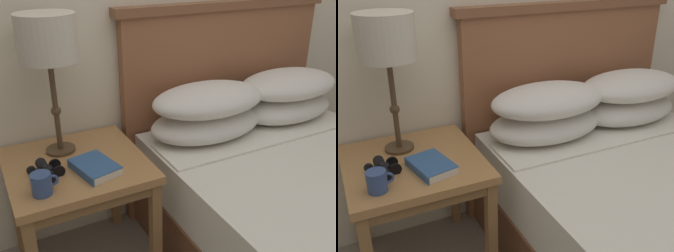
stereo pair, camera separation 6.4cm
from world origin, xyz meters
TOP-DOWN VIEW (x-y plane):
  - nightstand at (-0.53, 0.77)m, footprint 0.58×0.58m
  - bed at (0.41, 0.19)m, footprint 1.29×1.96m
  - table_lamp at (-0.57, 0.90)m, footprint 0.24×0.24m
  - book_on_nightstand at (-0.49, 0.66)m, footprint 0.19×0.24m
  - binoculars_pair at (-0.67, 0.71)m, footprint 0.14×0.16m
  - coffee_mug at (-0.71, 0.59)m, footprint 0.10×0.08m

SIDE VIEW (x-z plane):
  - bed at x=0.41m, z-range -0.26..0.91m
  - nightstand at x=-0.53m, z-range 0.21..0.79m
  - book_on_nightstand at x=-0.49m, z-range 0.58..0.62m
  - binoculars_pair at x=-0.67m, z-range 0.58..0.63m
  - coffee_mug at x=-0.71m, z-range 0.58..0.67m
  - table_lamp at x=-0.57m, z-range 0.77..1.38m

